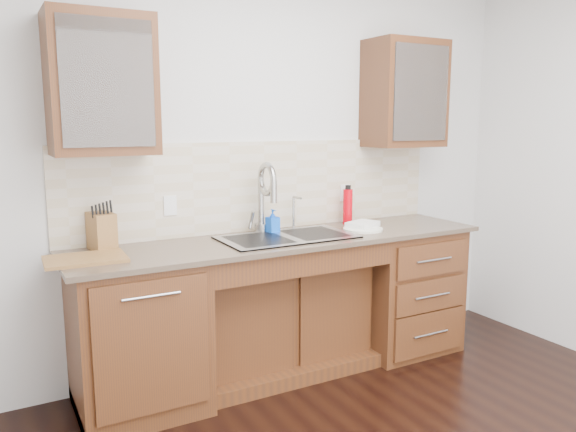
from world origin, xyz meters
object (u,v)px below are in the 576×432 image
soap_bottle (273,221)px  knife_block (102,231)px  water_bottle (348,207)px  cutting_board (85,259)px  plate (363,229)px

soap_bottle → knife_block: size_ratio=0.75×
knife_block → water_bottle: bearing=-9.5°
soap_bottle → knife_block: 1.07m
soap_bottle → water_bottle: water_bottle is taller
soap_bottle → water_bottle: size_ratio=0.64×
soap_bottle → cutting_board: soap_bottle is taller
plate → cutting_board: bearing=179.4°
soap_bottle → plate: size_ratio=0.60×
knife_block → soap_bottle: bearing=-12.0°
plate → knife_block: bearing=171.4°
water_bottle → knife_block: size_ratio=1.17×
water_bottle → plate: (-0.04, -0.24, -0.12)m
plate → cutting_board: cutting_board is taller
soap_bottle → plate: soap_bottle is taller
water_bottle → plate: water_bottle is taller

